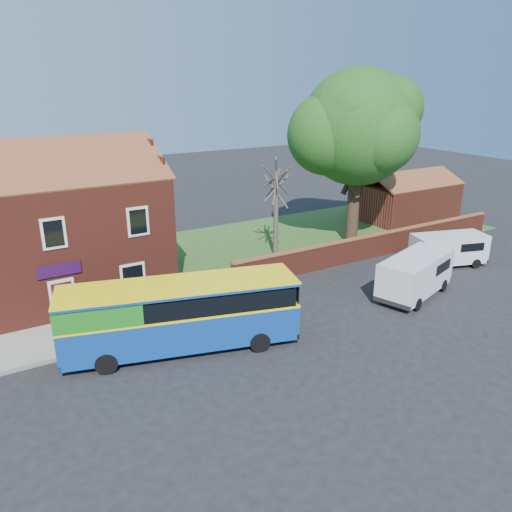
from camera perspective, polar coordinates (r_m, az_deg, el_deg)
ground at (r=22.27m, az=1.26°, el=-11.01°), size 120.00×120.00×0.00m
pavement at (r=24.92m, az=-20.12°, el=-8.61°), size 18.00×3.50×0.12m
kerb at (r=23.38m, az=-19.25°, el=-10.42°), size 18.00×0.15×0.14m
grass_strip at (r=38.99m, az=7.44°, el=2.56°), size 26.00×12.00×0.04m
shop_building at (r=29.02m, az=-23.19°, el=2.14°), size 12.30×8.13×10.50m
boundary_wall at (r=34.47m, az=13.60°, el=1.26°), size 22.00×0.38×1.60m
outbuilding at (r=44.55m, az=16.78°, el=6.16°), size 8.20×5.06×4.17m
bus at (r=22.00m, az=-9.46°, el=-6.49°), size 10.48×5.10×3.10m
van_near at (r=28.61m, az=17.76°, el=-1.94°), size 5.61×3.58×2.29m
van_far at (r=34.06m, az=21.17°, el=0.82°), size 5.00×3.17×2.05m
large_tree at (r=35.87m, az=11.48°, el=13.86°), size 9.99×7.91×12.19m
bare_tree at (r=32.98m, az=2.30°, el=5.34°), size 2.35×2.80×6.27m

